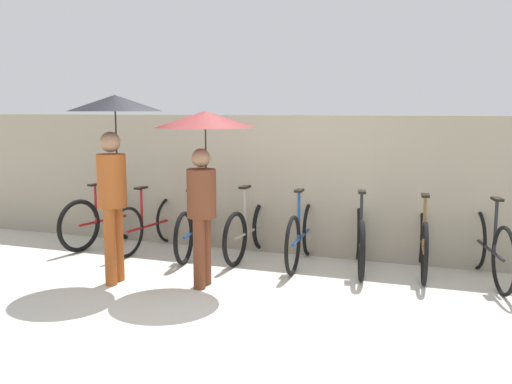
% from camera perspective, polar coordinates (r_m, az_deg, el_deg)
% --- Properties ---
extents(ground_plane, '(30.00, 30.00, 0.00)m').
position_cam_1_polar(ground_plane, '(5.97, -3.15, -10.80)').
color(ground_plane, beige).
extents(back_wall, '(13.14, 0.12, 1.87)m').
position_cam_1_polar(back_wall, '(7.70, 2.93, 0.71)').
color(back_wall, gray).
rests_on(back_wall, ground).
extents(parked_bicycle_0, '(0.53, 1.67, 1.11)m').
position_cam_1_polar(parked_bicycle_0, '(8.51, -14.81, -2.63)').
color(parked_bicycle_0, black).
rests_on(parked_bicycle_0, ground).
extents(parked_bicycle_1, '(0.44, 1.66, 1.05)m').
position_cam_1_polar(parked_bicycle_1, '(8.12, -10.54, -3.13)').
color(parked_bicycle_1, black).
rests_on(parked_bicycle_1, ground).
extents(parked_bicycle_2, '(0.44, 1.72, 1.03)m').
position_cam_1_polar(parked_bicycle_2, '(7.76, -5.95, -3.60)').
color(parked_bicycle_2, black).
rests_on(parked_bicycle_2, ground).
extents(parked_bicycle_3, '(0.44, 1.65, 0.98)m').
position_cam_1_polar(parked_bicycle_3, '(7.56, -0.62, -3.84)').
color(parked_bicycle_3, black).
rests_on(parked_bicycle_3, ground).
extents(parked_bicycle_4, '(0.44, 1.70, 0.98)m').
position_cam_1_polar(parked_bicycle_4, '(7.25, 4.58, -4.29)').
color(parked_bicycle_4, black).
rests_on(parked_bicycle_4, ground).
extents(parked_bicycle_5, '(0.51, 1.63, 1.05)m').
position_cam_1_polar(parked_bicycle_5, '(7.13, 10.36, -4.69)').
color(parked_bicycle_5, black).
rests_on(parked_bicycle_5, ground).
extents(parked_bicycle_6, '(0.44, 1.66, 1.05)m').
position_cam_1_polar(parked_bicycle_6, '(7.12, 16.32, -4.81)').
color(parked_bicycle_6, black).
rests_on(parked_bicycle_6, ground).
extents(parked_bicycle_7, '(0.58, 1.72, 1.02)m').
position_cam_1_polar(parked_bicycle_7, '(7.04, 22.27, -5.14)').
color(parked_bicycle_7, black).
rests_on(parked_bicycle_7, ground).
extents(pedestrian_leading, '(1.05, 1.05, 2.11)m').
position_cam_1_polar(pedestrian_leading, '(6.55, -14.01, 5.63)').
color(pedestrian_leading, '#9E4C1E').
rests_on(pedestrian_leading, ground).
extents(pedestrian_center, '(1.10, 1.10, 1.93)m').
position_cam_1_polar(pedestrian_center, '(6.25, -5.20, 4.73)').
color(pedestrian_center, brown).
rests_on(pedestrian_center, ground).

